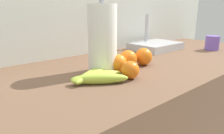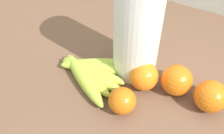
{
  "view_description": "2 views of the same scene",
  "coord_description": "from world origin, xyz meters",
  "px_view_note": "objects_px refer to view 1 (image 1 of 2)",
  "views": [
    {
      "loc": [
        -0.8,
        -0.66,
        1.19
      ],
      "look_at": [
        -0.3,
        -0.08,
        0.98
      ],
      "focal_mm": 32.65,
      "sensor_mm": 36.0,
      "label": 1
    },
    {
      "loc": [
        -0.11,
        -0.51,
        1.56
      ],
      "look_at": [
        -0.33,
        -0.05,
        0.98
      ],
      "focal_mm": 45.84,
      "sensor_mm": 36.0,
      "label": 2
    }
  ],
  "objects_px": {
    "orange_far_right": "(128,59)",
    "mug": "(212,43)",
    "orange_back_left": "(130,70)",
    "orange_back_right": "(118,63)",
    "banana_bunch": "(95,77)",
    "paper_towel_roll": "(102,39)",
    "orange_front": "(144,57)",
    "sink_basin": "(155,45)"
  },
  "relations": [
    {
      "from": "orange_far_right",
      "to": "orange_front",
      "type": "bearing_deg",
      "value": -8.65
    },
    {
      "from": "orange_back_right",
      "to": "orange_front",
      "type": "distance_m",
      "value": 0.17
    },
    {
      "from": "banana_bunch",
      "to": "mug",
      "type": "relative_size",
      "value": 2.25
    },
    {
      "from": "orange_front",
      "to": "paper_towel_roll",
      "type": "relative_size",
      "value": 0.27
    },
    {
      "from": "orange_back_right",
      "to": "paper_towel_roll",
      "type": "distance_m",
      "value": 0.12
    },
    {
      "from": "paper_towel_roll",
      "to": "orange_back_left",
      "type": "bearing_deg",
      "value": -80.03
    },
    {
      "from": "paper_towel_roll",
      "to": "mug",
      "type": "distance_m",
      "value": 0.86
    },
    {
      "from": "mug",
      "to": "orange_back_right",
      "type": "bearing_deg",
      "value": 177.85
    },
    {
      "from": "orange_back_right",
      "to": "mug",
      "type": "xyz_separation_m",
      "value": [
        0.81,
        -0.03,
        0.01
      ]
    },
    {
      "from": "orange_back_left",
      "to": "sink_basin",
      "type": "distance_m",
      "value": 0.65
    },
    {
      "from": "orange_back_right",
      "to": "orange_back_left",
      "type": "bearing_deg",
      "value": -102.42
    },
    {
      "from": "orange_front",
      "to": "orange_back_left",
      "type": "bearing_deg",
      "value": -152.24
    },
    {
      "from": "orange_back_left",
      "to": "orange_front",
      "type": "height_order",
      "value": "orange_front"
    },
    {
      "from": "paper_towel_roll",
      "to": "mug",
      "type": "xyz_separation_m",
      "value": [
        0.85,
        -0.08,
        -0.09
      ]
    },
    {
      "from": "banana_bunch",
      "to": "orange_back_left",
      "type": "xyz_separation_m",
      "value": [
        0.12,
        -0.06,
        0.02
      ]
    },
    {
      "from": "orange_far_right",
      "to": "paper_towel_roll",
      "type": "relative_size",
      "value": 0.26
    },
    {
      "from": "orange_back_left",
      "to": "orange_back_right",
      "type": "relative_size",
      "value": 0.9
    },
    {
      "from": "orange_back_left",
      "to": "mug",
      "type": "relative_size",
      "value": 0.75
    },
    {
      "from": "paper_towel_roll",
      "to": "orange_back_right",
      "type": "bearing_deg",
      "value": -45.89
    },
    {
      "from": "orange_back_right",
      "to": "paper_towel_roll",
      "type": "bearing_deg",
      "value": 134.11
    },
    {
      "from": "orange_back_left",
      "to": "paper_towel_roll",
      "type": "height_order",
      "value": "paper_towel_roll"
    },
    {
      "from": "banana_bunch",
      "to": "sink_basin",
      "type": "relative_size",
      "value": 0.65
    },
    {
      "from": "orange_far_right",
      "to": "sink_basin",
      "type": "bearing_deg",
      "value": 24.02
    },
    {
      "from": "sink_basin",
      "to": "orange_back_right",
      "type": "bearing_deg",
      "value": -157.26
    },
    {
      "from": "paper_towel_roll",
      "to": "orange_far_right",
      "type": "bearing_deg",
      "value": -10.77
    },
    {
      "from": "orange_front",
      "to": "orange_far_right",
      "type": "xyz_separation_m",
      "value": [
        -0.09,
        0.01,
        -0.0
      ]
    },
    {
      "from": "banana_bunch",
      "to": "sink_basin",
      "type": "xyz_separation_m",
      "value": [
        0.69,
        0.26,
        0.01
      ]
    },
    {
      "from": "banana_bunch",
      "to": "orange_front",
      "type": "relative_size",
      "value": 2.53
    },
    {
      "from": "sink_basin",
      "to": "mug",
      "type": "bearing_deg",
      "value": -44.57
    },
    {
      "from": "orange_far_right",
      "to": "mug",
      "type": "distance_m",
      "value": 0.73
    },
    {
      "from": "orange_far_right",
      "to": "mug",
      "type": "bearing_deg",
      "value": -4.15
    },
    {
      "from": "orange_back_left",
      "to": "orange_far_right",
      "type": "xyz_separation_m",
      "value": [
        0.1,
        0.12,
        0.01
      ]
    },
    {
      "from": "banana_bunch",
      "to": "orange_back_right",
      "type": "distance_m",
      "value": 0.15
    },
    {
      "from": "banana_bunch",
      "to": "orange_back_right",
      "type": "bearing_deg",
      "value": 13.52
    },
    {
      "from": "sink_basin",
      "to": "mug",
      "type": "height_order",
      "value": "sink_basin"
    },
    {
      "from": "sink_basin",
      "to": "mug",
      "type": "xyz_separation_m",
      "value": [
        0.26,
        -0.26,
        0.02
      ]
    },
    {
      "from": "orange_back_right",
      "to": "orange_far_right",
      "type": "xyz_separation_m",
      "value": [
        0.08,
        0.02,
        0.0
      ]
    },
    {
      "from": "orange_back_right",
      "to": "orange_front",
      "type": "height_order",
      "value": "orange_front"
    },
    {
      "from": "orange_front",
      "to": "paper_towel_roll",
      "type": "distance_m",
      "value": 0.24
    },
    {
      "from": "orange_back_right",
      "to": "orange_front",
      "type": "relative_size",
      "value": 0.94
    },
    {
      "from": "orange_back_left",
      "to": "sink_basin",
      "type": "bearing_deg",
      "value": 29.62
    },
    {
      "from": "orange_back_right",
      "to": "orange_far_right",
      "type": "relative_size",
      "value": 0.95
    }
  ]
}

